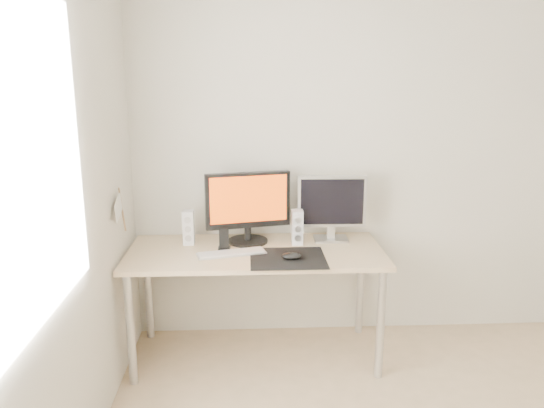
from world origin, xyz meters
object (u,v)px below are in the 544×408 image
main_monitor (248,205)px  speaker_right (297,227)px  second_monitor (332,205)px  speaker_left (189,227)px  desk (256,262)px  phone_dock (224,243)px  mouse (292,256)px  keyboard (231,253)px

main_monitor → speaker_right: (0.32, -0.04, -0.14)m
second_monitor → speaker_left: (-0.93, -0.04, -0.13)m
desk → speaker_left: (-0.43, 0.14, 0.19)m
main_monitor → phone_dock: main_monitor is taller
mouse → keyboard: (-0.36, 0.12, -0.02)m
speaker_left → phone_dock: bearing=-29.2°
second_monitor → desk: bearing=-160.2°
desk → main_monitor: (-0.04, 0.15, 0.33)m
speaker_left → keyboard: 0.37m
main_monitor → keyboard: main_monitor is taller
main_monitor → second_monitor: 0.55m
mouse → main_monitor: main_monitor is taller
mouse → keyboard: 0.38m
second_monitor → speaker_right: (-0.23, -0.07, -0.13)m
main_monitor → keyboard: bearing=-114.5°
mouse → speaker_right: size_ratio=0.53×
mouse → main_monitor: (-0.25, 0.35, 0.23)m
main_monitor → second_monitor: (0.55, 0.03, -0.01)m
desk → second_monitor: (0.50, 0.18, 0.32)m
mouse → desk: (-0.21, 0.20, -0.10)m
speaker_left → phone_dock: (0.23, -0.13, -0.07)m
second_monitor → main_monitor: bearing=-177.2°
mouse → second_monitor: size_ratio=0.26×
speaker_left → phone_dock: 0.27m
speaker_left → keyboard: bearing=-37.9°
mouse → speaker_left: size_ratio=0.53×
desk → speaker_right: bearing=22.3°
desk → keyboard: bearing=-153.0°
mouse → speaker_right: 0.33m
speaker_right → keyboard: size_ratio=0.51×
keyboard → speaker_left: bearing=142.1°
mouse → main_monitor: size_ratio=0.22×
mouse → phone_dock: 0.46m
keyboard → main_monitor: bearing=65.5°
second_monitor → phone_dock: second_monitor is taller
desk → phone_dock: phone_dock is taller
mouse → desk: bearing=137.0°
desk → speaker_left: bearing=161.7°
second_monitor → speaker_right: second_monitor is taller
main_monitor → desk: bearing=-74.1°
mouse → speaker_left: (-0.64, 0.34, 0.09)m
keyboard → phone_dock: bearing=118.4°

